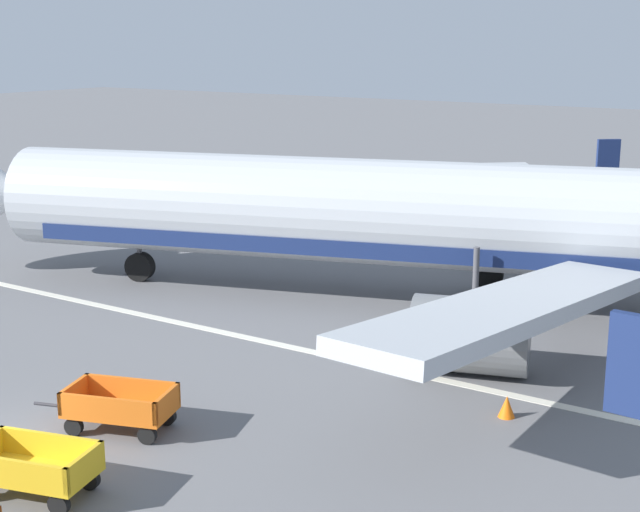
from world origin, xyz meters
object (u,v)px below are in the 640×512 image
at_px(baggage_cart_third_in_row, 120,406).
at_px(traffic_cone_near_plane, 507,407).
at_px(airplane, 442,218).
at_px(baggage_cart_second_in_row, 33,467).

xyz_separation_m(baggage_cart_third_in_row, traffic_cone_near_plane, (7.41, 5.78, -0.33)).
xyz_separation_m(airplane, baggage_cart_third_in_row, (-1.56, -13.97, -2.45)).
distance_m(baggage_cart_second_in_row, traffic_cone_near_plane, 11.21).
distance_m(baggage_cart_third_in_row, traffic_cone_near_plane, 9.41).
relative_size(baggage_cart_second_in_row, traffic_cone_near_plane, 6.57).
xyz_separation_m(baggage_cart_second_in_row, traffic_cone_near_plane, (6.56, 9.08, -0.33)).
height_order(airplane, traffic_cone_near_plane, airplane).
bearing_deg(airplane, traffic_cone_near_plane, -54.43).
height_order(airplane, baggage_cart_second_in_row, airplane).
bearing_deg(traffic_cone_near_plane, baggage_cart_third_in_row, -142.06).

